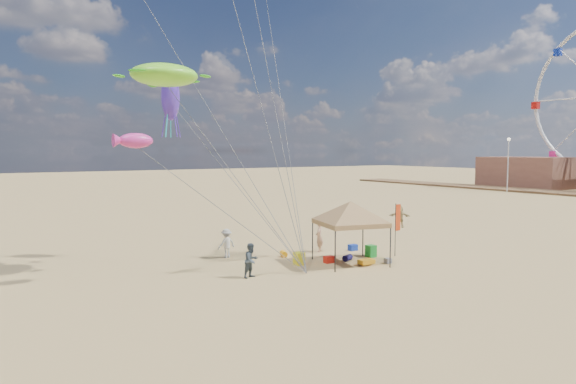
% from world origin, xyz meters
% --- Properties ---
extents(ground, '(280.00, 280.00, 0.00)m').
position_xyz_m(ground, '(0.00, 0.00, 0.00)').
color(ground, tan).
rests_on(ground, ground).
extents(canopy_tent, '(6.30, 6.30, 4.01)m').
position_xyz_m(canopy_tent, '(2.95, 1.22, 3.34)').
color(canopy_tent, black).
rests_on(canopy_tent, ground).
extents(feather_flag, '(0.48, 0.09, 3.15)m').
position_xyz_m(feather_flag, '(6.60, 1.24, 2.10)').
color(feather_flag, black).
rests_on(feather_flag, ground).
extents(cooler_red, '(0.54, 0.38, 0.38)m').
position_xyz_m(cooler_red, '(2.06, 1.95, 0.19)').
color(cooler_red, red).
rests_on(cooler_red, ground).
extents(cooler_blue, '(0.54, 0.38, 0.38)m').
position_xyz_m(cooler_blue, '(5.45, 3.90, 0.19)').
color(cooler_blue, '#132F9E').
rests_on(cooler_blue, ground).
extents(bag_navy, '(0.69, 0.54, 0.36)m').
position_xyz_m(bag_navy, '(3.24, 1.76, 0.18)').
color(bag_navy, '#110E3F').
rests_on(bag_navy, ground).
extents(bag_orange, '(0.54, 0.69, 0.36)m').
position_xyz_m(bag_orange, '(0.77, 4.67, 0.18)').
color(bag_orange, '#F9A00D').
rests_on(bag_orange, ground).
extents(chair_green, '(0.50, 0.50, 0.70)m').
position_xyz_m(chair_green, '(5.10, 1.86, 0.35)').
color(chair_green, '#1B942D').
rests_on(chair_green, ground).
extents(chair_yellow, '(0.50, 0.50, 0.70)m').
position_xyz_m(chair_yellow, '(0.35, 2.42, 0.35)').
color(chair_yellow, yellow).
rests_on(chair_yellow, ground).
extents(crate_grey, '(0.34, 0.30, 0.28)m').
position_xyz_m(crate_grey, '(4.75, 0.08, 0.14)').
color(crate_grey, gray).
rests_on(crate_grey, ground).
extents(beach_cart, '(0.90, 0.50, 0.24)m').
position_xyz_m(beach_cart, '(3.41, 0.37, 0.20)').
color(beach_cart, orange).
rests_on(beach_cart, ground).
extents(person_near_a, '(0.82, 0.81, 1.91)m').
position_xyz_m(person_near_a, '(3.46, 4.76, 0.96)').
color(person_near_a, tan).
rests_on(person_near_a, ground).
extents(person_near_b, '(1.00, 0.89, 1.72)m').
position_xyz_m(person_near_b, '(-3.18, 1.43, 0.86)').
color(person_near_b, '#39444D').
rests_on(person_near_b, ground).
extents(person_near_c, '(1.17, 0.77, 1.70)m').
position_xyz_m(person_near_c, '(-2.15, 6.32, 0.85)').
color(person_near_c, silver).
rests_on(person_near_c, ground).
extents(person_far_c, '(1.50, 1.62, 1.81)m').
position_xyz_m(person_far_c, '(14.98, 9.22, 0.91)').
color(person_far_c, tan).
rests_on(person_far_c, ground).
extents(building_north, '(10.00, 14.00, 5.20)m').
position_xyz_m(building_north, '(67.00, 30.00, 2.60)').
color(building_north, '#8C5947').
rests_on(building_north, ground).
extents(lamp_north, '(0.50, 0.50, 8.25)m').
position_xyz_m(lamp_north, '(55.00, 26.00, 5.52)').
color(lamp_north, silver).
rests_on(lamp_north, ground).
extents(turtle_kite, '(3.90, 3.36, 1.14)m').
position_xyz_m(turtle_kite, '(-6.20, 4.88, 10.05)').
color(turtle_kite, '#79EB29').
rests_on(turtle_kite, ground).
extents(fish_kite, '(1.77, 1.27, 0.71)m').
position_xyz_m(fish_kite, '(-8.15, 3.39, 6.72)').
color(fish_kite, '#D93192').
rests_on(fish_kite, ground).
extents(squid_kite, '(1.19, 1.19, 2.77)m').
position_xyz_m(squid_kite, '(-4.66, 8.30, 9.38)').
color(squid_kite, '#4F2CBD').
rests_on(squid_kite, ground).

